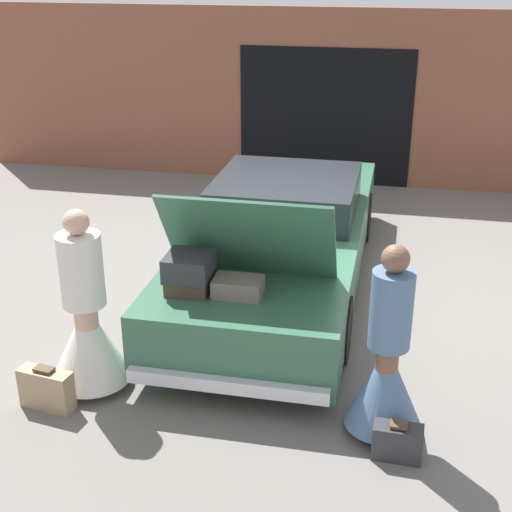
% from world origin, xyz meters
% --- Properties ---
extents(ground_plane, '(40.00, 40.00, 0.00)m').
position_xyz_m(ground_plane, '(0.00, 0.00, 0.00)').
color(ground_plane, slate).
extents(garage_wall_back, '(12.00, 0.14, 2.80)m').
position_xyz_m(garage_wall_back, '(0.00, 4.13, 1.39)').
color(garage_wall_back, brown).
rests_on(garage_wall_back, ground_plane).
extents(car, '(1.86, 5.23, 1.70)m').
position_xyz_m(car, '(-0.00, 0.01, 0.57)').
color(car, '#336047').
rests_on(car, ground_plane).
extents(person_left, '(0.71, 0.71, 1.67)m').
position_xyz_m(person_left, '(-1.29, -2.43, 0.59)').
color(person_left, tan).
rests_on(person_left, ground_plane).
extents(person_right, '(0.62, 0.62, 1.63)m').
position_xyz_m(person_right, '(1.29, -2.58, 0.58)').
color(person_right, brown).
rests_on(person_right, ground_plane).
extents(suitcase_beside_left_person, '(0.49, 0.23, 0.39)m').
position_xyz_m(suitcase_beside_left_person, '(-1.52, -2.84, 0.18)').
color(suitcase_beside_left_person, '#9E8460').
rests_on(suitcase_beside_left_person, ground_plane).
extents(suitcase_beside_right_person, '(0.38, 0.19, 0.32)m').
position_xyz_m(suitcase_beside_right_person, '(1.41, -2.90, 0.14)').
color(suitcase_beside_right_person, '#2D2D33').
rests_on(suitcase_beside_right_person, ground_plane).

